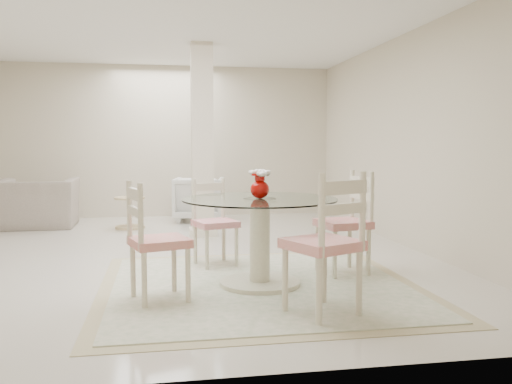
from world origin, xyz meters
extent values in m
plane|color=beige|center=(0.00, 0.00, 0.00)|extent=(7.00, 7.00, 0.00)
cube|color=beige|center=(0.00, 3.50, 1.35)|extent=(6.00, 0.02, 2.70)
cube|color=beige|center=(0.00, -3.50, 1.35)|extent=(6.00, 0.02, 2.70)
cube|color=beige|center=(3.00, 0.00, 1.35)|extent=(0.02, 7.00, 2.70)
cube|color=white|center=(0.00, 0.00, 2.70)|extent=(6.00, 7.00, 0.02)
cube|color=beige|center=(0.50, 1.30, 1.35)|extent=(0.30, 0.30, 2.70)
cube|color=tan|center=(0.80, -1.61, 0.00)|extent=(2.88, 2.88, 0.01)
cube|color=#EEE0C9|center=(0.80, -1.61, 0.01)|extent=(2.64, 2.64, 0.01)
cylinder|color=beige|center=(0.80, -1.61, 0.03)|extent=(0.73, 0.73, 0.05)
cylinder|color=beige|center=(0.80, -1.61, 0.42)|extent=(0.18, 0.18, 0.76)
cylinder|color=beige|center=(0.80, -1.61, 0.78)|extent=(0.30, 0.30, 0.03)
cylinder|color=white|center=(0.80, -1.61, 0.80)|extent=(1.40, 1.40, 0.01)
ellipsoid|color=#A90805|center=(0.80, -1.61, 0.89)|extent=(0.17, 0.17, 0.16)
cylinder|color=#A90805|center=(0.80, -1.61, 0.99)|extent=(0.09, 0.09, 0.05)
cylinder|color=#A90805|center=(0.80, -1.61, 1.03)|extent=(0.15, 0.15, 0.02)
ellipsoid|color=white|center=(0.80, -1.61, 1.05)|extent=(0.10, 0.10, 0.04)
ellipsoid|color=white|center=(0.86, -1.59, 1.04)|extent=(0.10, 0.10, 0.04)
ellipsoid|color=white|center=(0.76, -1.58, 1.04)|extent=(0.10, 0.10, 0.04)
ellipsoid|color=white|center=(0.81, -1.66, 1.03)|extent=(0.10, 0.10, 0.04)
ellipsoid|color=white|center=(0.85, -1.64, 1.04)|extent=(0.10, 0.10, 0.04)
cylinder|color=beige|center=(1.48, -1.14, 0.24)|extent=(0.05, 0.05, 0.47)
cylinder|color=beige|center=(1.55, -1.50, 0.24)|extent=(0.05, 0.05, 0.47)
cylinder|color=beige|center=(1.85, -1.07, 0.24)|extent=(0.05, 0.05, 0.47)
cylinder|color=beige|center=(1.91, -1.44, 0.24)|extent=(0.05, 0.05, 0.47)
cube|color=#B51813|center=(1.70, -1.29, 0.51)|extent=(0.53, 0.53, 0.07)
cube|color=beige|center=(1.90, -1.25, 0.86)|extent=(0.12, 0.41, 0.56)
cylinder|color=beige|center=(0.38, -0.92, 0.21)|extent=(0.04, 0.04, 0.43)
cylinder|color=beige|center=(0.70, -0.82, 0.21)|extent=(0.04, 0.04, 0.43)
cylinder|color=beige|center=(0.28, -0.60, 0.21)|extent=(0.04, 0.04, 0.43)
cylinder|color=beige|center=(0.60, -0.50, 0.21)|extent=(0.04, 0.04, 0.43)
cube|color=#B4131F|center=(0.49, -0.71, 0.46)|extent=(0.51, 0.51, 0.07)
cube|color=beige|center=(0.43, -0.53, 0.77)|extent=(0.37, 0.15, 0.50)
cylinder|color=beige|center=(0.13, -2.04, 0.23)|extent=(0.04, 0.04, 0.46)
cylinder|color=beige|center=(0.03, -1.70, 0.23)|extent=(0.04, 0.04, 0.46)
cylinder|color=beige|center=(-0.21, -2.15, 0.23)|extent=(0.04, 0.04, 0.46)
cylinder|color=beige|center=(-0.32, -1.80, 0.23)|extent=(0.04, 0.04, 0.46)
cube|color=red|center=(-0.09, -1.92, 0.49)|extent=(0.55, 0.55, 0.07)
cube|color=beige|center=(-0.28, -1.98, 0.83)|extent=(0.16, 0.40, 0.54)
cylinder|color=beige|center=(1.22, -2.24, 0.25)|extent=(0.05, 0.05, 0.50)
cylinder|color=beige|center=(0.86, -2.40, 0.25)|extent=(0.05, 0.05, 0.50)
cylinder|color=beige|center=(1.38, -2.60, 0.25)|extent=(0.05, 0.05, 0.50)
cylinder|color=beige|center=(1.02, -2.76, 0.25)|extent=(0.05, 0.05, 0.50)
cube|color=red|center=(1.12, -2.50, 0.54)|extent=(0.64, 0.64, 0.08)
cube|color=beige|center=(1.21, -2.70, 0.91)|extent=(0.42, 0.23, 0.59)
imported|color=#A09485|center=(-1.99, 2.49, 0.38)|extent=(1.18, 1.04, 0.76)
imported|color=silver|center=(0.55, 2.79, 0.38)|extent=(0.93, 0.95, 0.75)
cylinder|color=tan|center=(-0.57, 2.13, 0.02)|extent=(0.45, 0.45, 0.04)
cylinder|color=tan|center=(-0.57, 2.13, 0.24)|extent=(0.07, 0.07, 0.43)
cylinder|color=tan|center=(-0.57, 2.13, 0.47)|extent=(0.47, 0.47, 0.03)
camera|label=1|loc=(-0.06, -6.39, 1.29)|focal=38.00mm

